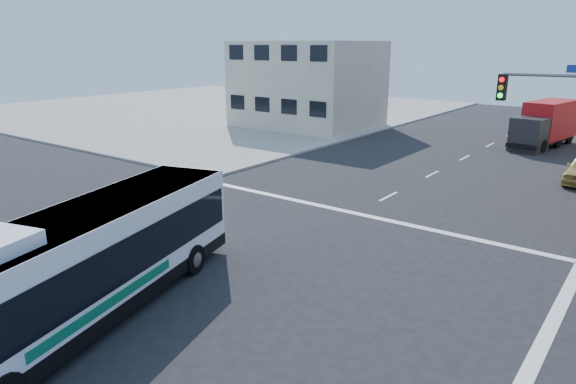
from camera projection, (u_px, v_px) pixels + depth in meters
The scene contains 5 objects.
ground at pixel (212, 286), 16.97m from camera, with size 120.00×120.00×0.00m, color black.
sidewalk_nw at pixel (212, 108), 64.03m from camera, with size 50.00×50.00×0.15m, color gray.
building_west at pixel (308, 85), 48.72m from camera, with size 12.06×10.06×8.00m.
transit_bus at pixel (82, 265), 14.39m from camera, with size 5.78×12.33×3.58m.
box_truck at pixel (545, 125), 39.71m from camera, with size 3.56×8.00×3.48m.
Camera 1 is at (11.28, -10.84, 7.70)m, focal length 32.00 mm.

